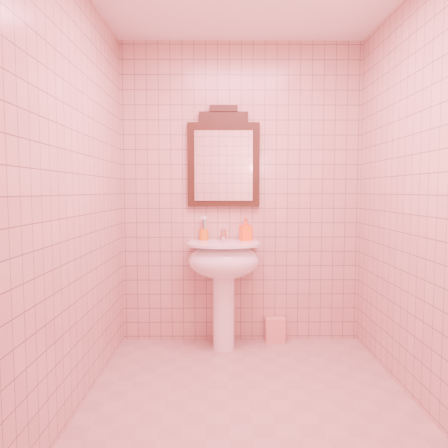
{
  "coord_description": "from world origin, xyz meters",
  "views": [
    {
      "loc": [
        -0.17,
        -2.56,
        1.27
      ],
      "look_at": [
        -0.15,
        0.55,
        1.04
      ],
      "focal_mm": 35.0,
      "sensor_mm": 36.0,
      "label": 1
    }
  ],
  "objects_px": {
    "toothbrush_cup": "(204,234)",
    "pedestal_sink": "(224,268)",
    "soap_dispenser": "(246,229)",
    "towel": "(275,330)",
    "mirror": "(224,160)"
  },
  "relations": [
    {
      "from": "towel",
      "to": "soap_dispenser",
      "type": "bearing_deg",
      "value": -174.29
    },
    {
      "from": "towel",
      "to": "toothbrush_cup",
      "type": "bearing_deg",
      "value": 178.91
    },
    {
      "from": "pedestal_sink",
      "to": "mirror",
      "type": "relative_size",
      "value": 1.04
    },
    {
      "from": "pedestal_sink",
      "to": "soap_dispenser",
      "type": "height_order",
      "value": "soap_dispenser"
    },
    {
      "from": "pedestal_sink",
      "to": "towel",
      "type": "height_order",
      "value": "pedestal_sink"
    },
    {
      "from": "pedestal_sink",
      "to": "toothbrush_cup",
      "type": "xyz_separation_m",
      "value": [
        -0.16,
        0.18,
        0.25
      ]
    },
    {
      "from": "toothbrush_cup",
      "to": "towel",
      "type": "bearing_deg",
      "value": -1.09
    },
    {
      "from": "toothbrush_cup",
      "to": "pedestal_sink",
      "type": "bearing_deg",
      "value": -47.65
    },
    {
      "from": "pedestal_sink",
      "to": "towel",
      "type": "distance_m",
      "value": 0.73
    },
    {
      "from": "pedestal_sink",
      "to": "toothbrush_cup",
      "type": "distance_m",
      "value": 0.35
    },
    {
      "from": "pedestal_sink",
      "to": "mirror",
      "type": "distance_m",
      "value": 0.89
    },
    {
      "from": "mirror",
      "to": "soap_dispenser",
      "type": "height_order",
      "value": "mirror"
    },
    {
      "from": "pedestal_sink",
      "to": "towel",
      "type": "xyz_separation_m",
      "value": [
        0.44,
        0.17,
        -0.56
      ]
    },
    {
      "from": "toothbrush_cup",
      "to": "mirror",
      "type": "bearing_deg",
      "value": 7.31
    },
    {
      "from": "toothbrush_cup",
      "to": "soap_dispenser",
      "type": "height_order",
      "value": "soap_dispenser"
    }
  ]
}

